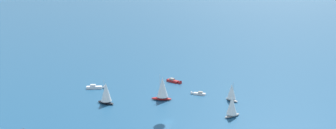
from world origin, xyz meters
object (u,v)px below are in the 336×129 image
Objects in this scene: sailboat_ahead at (162,88)px; sailboat_outer_ring_a at (232,106)px; motorboat_far_port at (97,87)px; motorboat_offshore at (175,81)px; sailboat_near_centre at (232,92)px; motorboat_outer_ring_b at (198,93)px; sailboat_far_stbd at (106,93)px.

sailboat_outer_ring_a is (-16.89, 32.07, -1.02)m from sailboat_ahead.
motorboat_offshore is at bearing 171.17° from motorboat_far_port.
sailboat_outer_ring_a is at bearing 117.77° from sailboat_ahead.
sailboat_near_centre is 0.90× the size of sailboat_outer_ring_a.
motorboat_far_port is 74.93m from sailboat_outer_ring_a.
motorboat_offshore is at bearing -88.06° from motorboat_outer_ring_b.
motorboat_far_port is 41.76m from motorboat_offshore.
sailboat_far_stbd is 1.10× the size of sailboat_outer_ring_a.
motorboat_offshore is at bearing -156.05° from sailboat_far_stbd.
sailboat_near_centre is at bearing 138.45° from motorboat_far_port.
sailboat_near_centre reaches higher than motorboat_offshore.
sailboat_outer_ring_a is (-39.90, 63.31, 3.87)m from motorboat_far_port.
sailboat_outer_ring_a is (-42.18, 37.55, -0.46)m from sailboat_far_stbd.
sailboat_ahead is 1.22× the size of sailboat_outer_ring_a.
motorboat_outer_ring_b is at bearing 143.93° from motorboat_far_port.
sailboat_far_stbd reaches higher than motorboat_outer_ring_b.
sailboat_far_stbd is at bearing -12.23° from sailboat_ahead.
sailboat_far_stbd is at bearing 23.95° from motorboat_offshore.
motorboat_offshore is 1.43× the size of motorboat_outer_ring_b.
sailboat_ahead is at bearing 1.75° from motorboat_outer_ring_b.
motorboat_far_port is 0.81× the size of sailboat_ahead.
sailboat_far_stbd reaches higher than motorboat_offshore.
sailboat_outer_ring_a is at bearing 138.33° from sailboat_far_stbd.
sailboat_far_stbd is at bearing -6.30° from motorboat_outer_ring_b.
sailboat_far_stbd is at bearing -20.33° from sailboat_near_centre.
sailboat_ahead is 19.75m from motorboat_outer_ring_b.
motorboat_offshore is 31.21m from sailboat_ahead.
motorboat_offshore is 0.93× the size of sailboat_outer_ring_a.
motorboat_far_port is (51.58, -45.72, -3.43)m from sailboat_near_centre.
sailboat_far_stbd is 0.90× the size of sailboat_ahead.
sailboat_far_stbd is 56.48m from sailboat_outer_ring_a.
sailboat_outer_ring_a is at bearing 56.40° from sailboat_near_centre.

